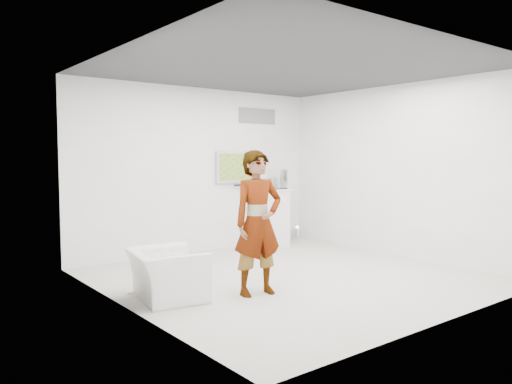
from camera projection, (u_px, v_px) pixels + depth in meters
room at (290, 174)px, 7.18m from camera, size 5.01×5.01×3.00m
tv at (238, 167)px, 9.63m from camera, size 1.00×0.08×0.60m
logo_decal at (257, 116)px, 9.89m from camera, size 0.90×0.02×0.30m
person at (258, 223)px, 6.31m from camera, size 0.73×0.53×1.84m
armchair at (167, 275)px, 6.12m from camera, size 0.98×1.08×0.62m
pedestal at (274, 217)px, 9.81m from camera, size 0.67×0.67×1.12m
floor_uplight at (297, 233)px, 10.53m from camera, size 0.23×0.23×0.27m
vitrine at (274, 179)px, 9.75m from camera, size 0.39×0.39×0.38m
console at (274, 183)px, 9.76m from camera, size 0.05×0.16×0.22m
wii_remote at (269, 164)px, 6.51m from camera, size 0.08×0.16×0.04m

